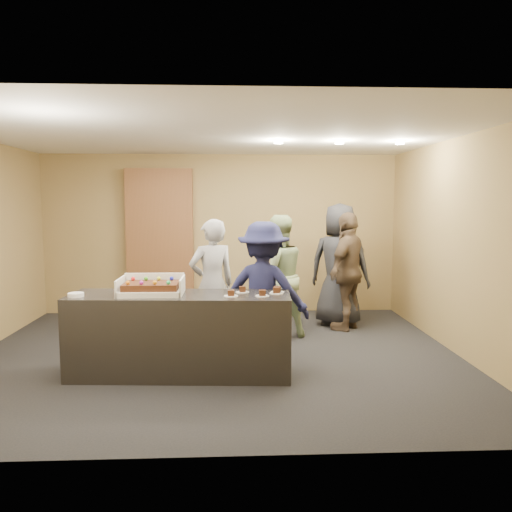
# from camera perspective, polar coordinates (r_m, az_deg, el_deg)

# --- Properties ---
(room) EXTENTS (6.04, 6.00, 2.70)m
(room) POSITION_cam_1_polar(r_m,az_deg,el_deg) (6.09, -4.57, 1.00)
(room) COLOR black
(room) RESTS_ON ground
(serving_counter) EXTENTS (2.44, 0.85, 0.90)m
(serving_counter) POSITION_cam_1_polar(r_m,az_deg,el_deg) (5.61, -8.62, -8.86)
(serving_counter) COLOR black
(serving_counter) RESTS_ON floor
(storage_cabinet) EXTENTS (1.12, 0.15, 2.45)m
(storage_cabinet) POSITION_cam_1_polar(r_m,az_deg,el_deg) (8.58, -10.92, 1.59)
(storage_cabinet) COLOR brown
(storage_cabinet) RESTS_ON floor
(cake_box) EXTENTS (0.69, 0.47, 0.20)m
(cake_box) POSITION_cam_1_polar(r_m,az_deg,el_deg) (5.56, -11.82, -3.80)
(cake_box) COLOR white
(cake_box) RESTS_ON serving_counter
(sheet_cake) EXTENTS (0.59, 0.40, 0.11)m
(sheet_cake) POSITION_cam_1_polar(r_m,az_deg,el_deg) (5.53, -11.87, -3.33)
(sheet_cake) COLOR black
(sheet_cake) RESTS_ON cake_box
(plate_stack) EXTENTS (0.17, 0.17, 0.04)m
(plate_stack) POSITION_cam_1_polar(r_m,az_deg,el_deg) (5.63, -19.90, -4.19)
(plate_stack) COLOR white
(plate_stack) RESTS_ON serving_counter
(slice_a) EXTENTS (0.15, 0.15, 0.07)m
(slice_a) POSITION_cam_1_polar(r_m,az_deg,el_deg) (5.32, -2.87, -4.39)
(slice_a) COLOR white
(slice_a) RESTS_ON serving_counter
(slice_b) EXTENTS (0.15, 0.15, 0.07)m
(slice_b) POSITION_cam_1_polar(r_m,az_deg,el_deg) (5.54, -1.56, -3.95)
(slice_b) COLOR white
(slice_b) RESTS_ON serving_counter
(slice_c) EXTENTS (0.15, 0.15, 0.07)m
(slice_c) POSITION_cam_1_polar(r_m,az_deg,el_deg) (5.32, 0.72, -4.38)
(slice_c) COLOR white
(slice_c) RESTS_ON serving_counter
(slice_d) EXTENTS (0.15, 0.15, 0.07)m
(slice_d) POSITION_cam_1_polar(r_m,az_deg,el_deg) (5.55, 2.46, -3.93)
(slice_d) COLOR white
(slice_d) RESTS_ON serving_counter
(slice_e) EXTENTS (0.15, 0.15, 0.07)m
(slice_e) POSITION_cam_1_polar(r_m,az_deg,el_deg) (5.48, 2.35, -4.07)
(slice_e) COLOR white
(slice_e) RESTS_ON serving_counter
(person_server_grey) EXTENTS (0.72, 0.61, 1.68)m
(person_server_grey) POSITION_cam_1_polar(r_m,az_deg,el_deg) (6.49, -5.05, -3.20)
(person_server_grey) COLOR #9A9A9F
(person_server_grey) RESTS_ON floor
(person_sage_man) EXTENTS (0.99, 0.86, 1.72)m
(person_sage_man) POSITION_cam_1_polar(r_m,az_deg,el_deg) (6.99, 2.47, -2.35)
(person_sage_man) COLOR #8EA372
(person_sage_man) RESTS_ON floor
(person_navy_man) EXTENTS (1.21, 0.89, 1.67)m
(person_navy_man) POSITION_cam_1_polar(r_m,az_deg,el_deg) (5.94, 0.86, -4.12)
(person_navy_man) COLOR #191C44
(person_navy_man) RESTS_ON floor
(person_brown_extra) EXTENTS (0.98, 1.07, 1.75)m
(person_brown_extra) POSITION_cam_1_polar(r_m,az_deg,el_deg) (7.52, 10.52, -1.73)
(person_brown_extra) COLOR brown
(person_brown_extra) RESTS_ON floor
(person_dark_suit) EXTENTS (1.09, 0.94, 1.88)m
(person_dark_suit) POSITION_cam_1_polar(r_m,az_deg,el_deg) (7.74, 9.51, -1.00)
(person_dark_suit) COLOR #232429
(person_dark_suit) RESTS_ON floor
(ceiling_spotlights) EXTENTS (1.72, 0.12, 0.03)m
(ceiling_spotlights) POSITION_cam_1_polar(r_m,az_deg,el_deg) (6.75, 9.52, 12.67)
(ceiling_spotlights) COLOR #FFEAC6
(ceiling_spotlights) RESTS_ON ceiling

